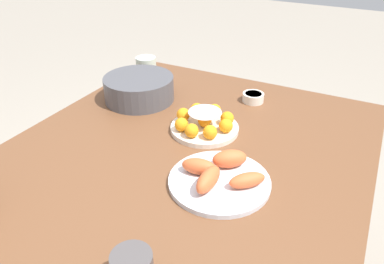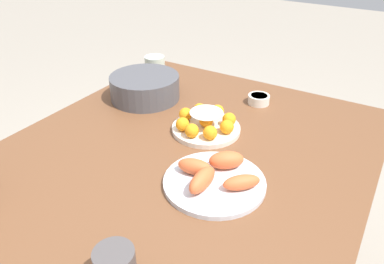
{
  "view_description": "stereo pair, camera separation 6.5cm",
  "coord_description": "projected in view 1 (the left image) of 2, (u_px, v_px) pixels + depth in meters",
  "views": [
    {
      "loc": [
        -0.79,
        -0.45,
        1.41
      ],
      "look_at": [
        0.09,
        0.0,
        0.82
      ],
      "focal_mm": 35.0,
      "sensor_mm": 36.0,
      "label": 1
    },
    {
      "loc": [
        -0.76,
        -0.51,
        1.41
      ],
      "look_at": [
        0.09,
        0.0,
        0.82
      ],
      "focal_mm": 35.0,
      "sensor_mm": 36.0,
      "label": 2
    }
  ],
  "objects": [
    {
      "name": "seafood_platter",
      "position": [
        220.0,
        176.0,
        0.99
      ],
      "size": [
        0.27,
        0.27,
        0.07
      ],
      "color": "silver",
      "rests_on": "dining_table"
    },
    {
      "name": "sauce_bowl",
      "position": [
        253.0,
        97.0,
        1.42
      ],
      "size": [
        0.08,
        0.08,
        0.03
      ],
      "color": "silver",
      "rests_on": "dining_table"
    },
    {
      "name": "dining_table",
      "position": [
        179.0,
        183.0,
        1.16
      ],
      "size": [
        1.3,
        1.06,
        0.78
      ],
      "color": "brown",
      "rests_on": "ground_plane"
    },
    {
      "name": "cake_plate",
      "position": [
        204.0,
        123.0,
        1.23
      ],
      "size": [
        0.23,
        0.23,
        0.08
      ],
      "color": "silver",
      "rests_on": "dining_table"
    },
    {
      "name": "cup_far",
      "position": [
        146.0,
        66.0,
        1.63
      ],
      "size": [
        0.09,
        0.09,
        0.08
      ],
      "color": "beige",
      "rests_on": "dining_table"
    },
    {
      "name": "serving_bowl",
      "position": [
        139.0,
        88.0,
        1.41
      ],
      "size": [
        0.26,
        0.26,
        0.09
      ],
      "color": "#4C4C51",
      "rests_on": "dining_table"
    }
  ]
}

